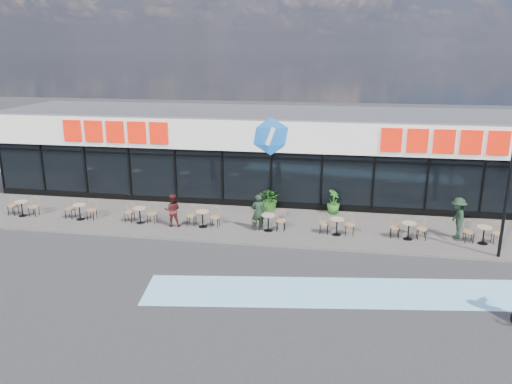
% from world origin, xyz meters
% --- Properties ---
extents(ground, '(120.00, 120.00, 0.00)m').
position_xyz_m(ground, '(0.00, 0.00, 0.00)').
color(ground, '#28282B').
rests_on(ground, ground).
extents(sidewalk, '(44.00, 5.00, 0.10)m').
position_xyz_m(sidewalk, '(0.00, 4.50, 0.05)').
color(sidewalk, '#59524E').
rests_on(sidewalk, ground).
extents(bike_lane, '(14.17, 4.13, 0.01)m').
position_xyz_m(bike_lane, '(4.00, -1.50, 0.01)').
color(bike_lane, '#7CC9EA').
rests_on(bike_lane, ground).
extents(building, '(30.60, 6.57, 4.75)m').
position_xyz_m(building, '(-0.00, 9.93, 2.34)').
color(building, black).
rests_on(building, ground).
extents(lamp_post, '(0.28, 0.28, 5.13)m').
position_xyz_m(lamp_post, '(9.60, 2.30, 3.15)').
color(lamp_post, black).
rests_on(lamp_post, sidewalk).
extents(bistro_set_0, '(1.54, 0.62, 0.90)m').
position_xyz_m(bistro_set_0, '(-11.61, 3.69, 0.56)').
color(bistro_set_0, tan).
rests_on(bistro_set_0, sidewalk).
extents(bistro_set_1, '(1.54, 0.62, 0.90)m').
position_xyz_m(bistro_set_1, '(-8.62, 3.69, 0.56)').
color(bistro_set_1, tan).
rests_on(bistro_set_1, sidewalk).
extents(bistro_set_2, '(1.54, 0.62, 0.90)m').
position_xyz_m(bistro_set_2, '(-5.62, 3.69, 0.56)').
color(bistro_set_2, tan).
rests_on(bistro_set_2, sidewalk).
extents(bistro_set_3, '(1.54, 0.62, 0.90)m').
position_xyz_m(bistro_set_3, '(-2.63, 3.69, 0.56)').
color(bistro_set_3, tan).
rests_on(bistro_set_3, sidewalk).
extents(bistro_set_4, '(1.54, 0.62, 0.90)m').
position_xyz_m(bistro_set_4, '(0.36, 3.69, 0.56)').
color(bistro_set_4, tan).
rests_on(bistro_set_4, sidewalk).
extents(bistro_set_5, '(1.54, 0.62, 0.90)m').
position_xyz_m(bistro_set_5, '(3.35, 3.69, 0.56)').
color(bistro_set_5, tan).
rests_on(bistro_set_5, sidewalk).
extents(bistro_set_6, '(1.54, 0.62, 0.90)m').
position_xyz_m(bistro_set_6, '(6.35, 3.69, 0.56)').
color(bistro_set_6, tan).
rests_on(bistro_set_6, sidewalk).
extents(bistro_set_7, '(1.54, 0.62, 0.90)m').
position_xyz_m(bistro_set_7, '(9.34, 3.69, 0.56)').
color(bistro_set_7, tan).
rests_on(bistro_set_7, sidewalk).
extents(potted_plant_left, '(0.67, 0.67, 1.07)m').
position_xyz_m(potted_plant_left, '(-0.04, 6.47, 0.64)').
color(potted_plant_left, '#175217').
rests_on(potted_plant_left, sidewalk).
extents(potted_plant_mid, '(1.21, 1.10, 1.17)m').
position_xyz_m(potted_plant_mid, '(0.08, 6.49, 0.69)').
color(potted_plant_mid, '#285819').
rests_on(potted_plant_mid, sidewalk).
extents(potted_plant_right, '(0.81, 0.81, 1.17)m').
position_xyz_m(potted_plant_right, '(3.14, 6.55, 0.68)').
color(potted_plant_right, '#245B1A').
rests_on(potted_plant_right, sidewalk).
extents(patron_left, '(0.71, 0.59, 1.65)m').
position_xyz_m(patron_left, '(-0.10, 3.63, 0.93)').
color(patron_left, black).
rests_on(patron_left, sidewalk).
extents(patron_right, '(0.84, 0.72, 1.52)m').
position_xyz_m(patron_right, '(-3.99, 3.46, 0.86)').
color(patron_right, '#451918').
rests_on(patron_right, sidewalk).
extents(pedestrian_a, '(0.67, 1.15, 1.78)m').
position_xyz_m(pedestrian_a, '(8.37, 4.09, 0.99)').
color(pedestrian_a, black).
rests_on(pedestrian_a, sidewalk).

